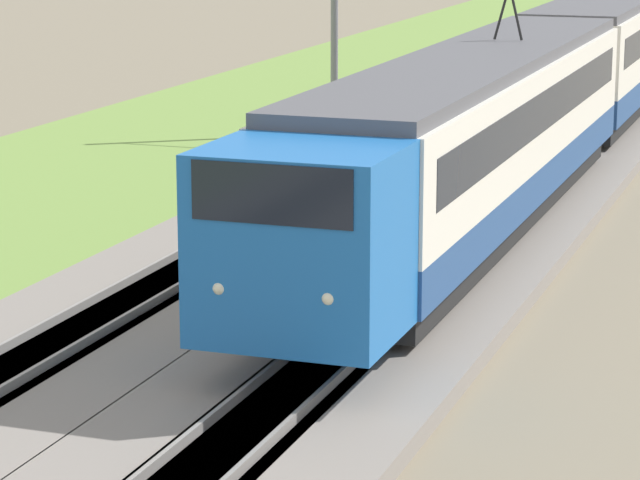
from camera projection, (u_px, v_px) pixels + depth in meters
ballast_main at (512, 89)px, 55.73m from camera, size 240.00×4.40×0.30m
ballast_adjacent at (632, 94)px, 54.32m from camera, size 240.00×4.40×0.30m
track_main at (512, 89)px, 55.73m from camera, size 240.00×1.57×0.45m
track_adjacent at (632, 94)px, 54.32m from camera, size 240.00×1.57×0.45m
grass_verge at (346, 84)px, 57.83m from camera, size 240.00×11.47×0.12m
passenger_train at (564, 76)px, 41.07m from camera, size 43.55×2.97×5.14m
catenary_mast_mid at (336, 7)px, 44.96m from camera, size 0.22×2.56×7.58m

